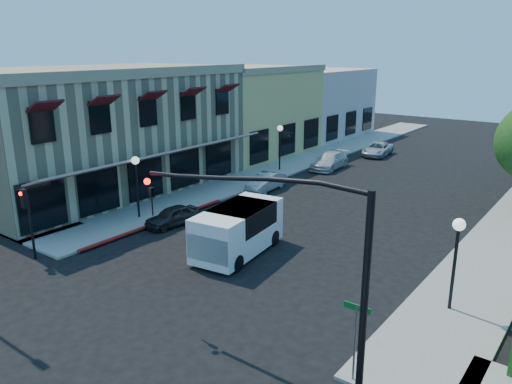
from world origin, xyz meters
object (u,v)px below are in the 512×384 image
Objects in this scene: parked_car_d at (378,149)px; parked_car_c at (329,161)px; signal_mast_arm at (294,245)px; lamppost_left_far at (280,136)px; white_van at (237,228)px; street_name_sign at (356,330)px; lamppost_left_near at (136,171)px; secondary_signal at (27,211)px; parked_car_a at (173,216)px; parked_car_b at (266,182)px; lamppost_right_near at (457,241)px.

parked_car_c is at bearing -104.39° from parked_car_d.
signal_mast_arm is 1.94× the size of parked_car_d.
white_van is at bearing -62.67° from lamppost_left_far.
lamppost_left_near is at bearing 160.07° from street_name_sign.
secondary_signal is 0.93× the size of lamppost_left_near.
secondary_signal reaches higher than parked_car_a.
lamppost_left_near is 14.00m from lamppost_left_far.
parked_car_b is at bearing 83.40° from secondary_signal.
white_van is 1.26× the size of parked_car_d.
white_van reaches higher than parked_car_a.
parked_car_d is (-13.30, 24.00, -2.16)m from lamppost_right_near.
lamppost_left_near is (-0.50, 6.59, 0.42)m from secondary_signal.
signal_mast_arm is 15.82m from lamppost_left_near.
parked_car_b is at bearing -101.63° from parked_car_d.
parked_car_c is at bearing 130.06° from lamppost_right_near.
parked_car_c is at bearing 84.66° from secondary_signal.
lamppost_right_near is at bearing 6.07° from parked_car_a.
street_name_sign reaches higher than parked_car_c.
parked_car_b is at bearing 118.74° from white_van.
lamppost_left_far reaches higher than secondary_signal.
street_name_sign is at bearing -19.93° from lamppost_left_near.
white_van is (7.51, -0.52, -1.46)m from lamppost_left_near.
secondary_signal is 0.93× the size of lamppost_right_near.
lamppost_left_far is at bearing 91.39° from secondary_signal.
signal_mast_arm is at bearing -156.80° from street_name_sign.
lamppost_left_near is 3.21m from parked_car_a.
secondary_signal is at bearing -102.28° from parked_car_d.
parked_car_a is (-14.70, 0.38, -2.21)m from lamppost_right_near.
secondary_signal is 1.07× the size of parked_car_a.
parked_car_c is (0.41, 8.03, 0.06)m from parked_car_b.
lamppost_right_near reaches higher than secondary_signal.
lamppost_left_far is 0.68× the size of white_van.
parked_car_b is (2.30, -5.03, -2.16)m from lamppost_left_far.
parked_car_c is (-14.29, 17.00, -2.10)m from lamppost_right_near.
parked_car_b is at bearing -65.42° from lamppost_left_far.
secondary_signal is at bearing -179.63° from signal_mast_arm.
lamppost_left_far reaches higher than white_van.
signal_mast_arm is at bearing -112.12° from lamppost_right_near.
signal_mast_arm is 2.41× the size of secondary_signal.
lamppost_left_far is at bearing 117.33° from white_van.
signal_mast_arm is 32.50m from parked_car_d.
white_van is 18.18m from parked_car_c.
lamppost_left_near is at bearing -90.00° from lamppost_left_far.
lamppost_left_near reaches higher than white_van.
street_name_sign is 0.70× the size of lamppost_left_near.
signal_mast_arm reaches higher than lamppost_right_near.
street_name_sign is 20.18m from parked_car_b.
lamppost_left_near is at bearing -108.16° from parked_car_b.
parked_car_c is (2.71, 3.00, -2.10)m from lamppost_left_far.
signal_mast_arm is 13.97m from secondary_signal.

